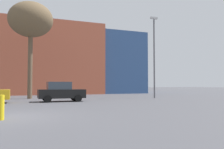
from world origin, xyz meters
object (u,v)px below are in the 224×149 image
Objects in this scene: bollard_yellow_0 at (1,107)px; street_lamp at (154,52)px; bare_tree_1 at (31,21)px; parked_car_2 at (61,92)px.

street_lamp reaches higher than bollard_yellow_0.
bare_tree_1 is at bearing 83.42° from bollard_yellow_0.
bollard_yellow_0 is (-3.98, -9.58, -0.32)m from parked_car_2.
bollard_yellow_0 is (-1.71, -14.82, -7.51)m from bare_tree_1.
bare_tree_1 is 13.30m from street_lamp.
street_lamp reaches higher than parked_car_2.
parked_car_2 is 3.80× the size of bollard_yellow_0.
street_lamp is (14.09, 11.11, 4.38)m from bollard_yellow_0.
bare_tree_1 is 9.81× the size of bollard_yellow_0.
bare_tree_1 is (-2.27, 5.24, 7.19)m from parked_car_2.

